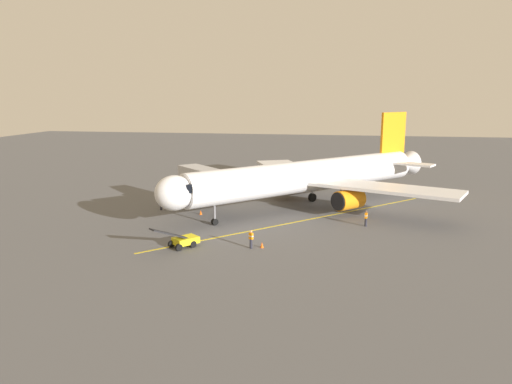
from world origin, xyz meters
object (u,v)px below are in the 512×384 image
object	(u,v)px
belt_loader_near_nose	(183,240)
jet_bridge	(209,181)
ground_crew_loader	(251,239)
airplane	(311,176)
ground_crew_wing_walker	(366,218)
ground_crew_marshaller	(161,203)
safety_cone_nose_right	(262,245)
safety_cone_nose_left	(201,212)

from	to	relation	value
belt_loader_near_nose	jet_bridge	bearing A→B (deg)	-84.87
ground_crew_loader	belt_loader_near_nose	distance (m)	6.32
airplane	jet_bridge	distance (m)	12.50
ground_crew_wing_walker	ground_crew_marshaller	bearing A→B (deg)	-7.52
ground_crew_loader	safety_cone_nose_right	world-z (taller)	ground_crew_loader
ground_crew_wing_walker	safety_cone_nose_right	distance (m)	13.46
ground_crew_marshaller	ground_crew_wing_walker	distance (m)	24.59
safety_cone_nose_right	ground_crew_loader	bearing A→B (deg)	20.07
airplane	ground_crew_wing_walker	xyz separation A→B (m)	(-6.47, 7.52, -3.12)
safety_cone_nose_left	ground_crew_loader	bearing A→B (deg)	125.68
safety_cone_nose_right	belt_loader_near_nose	bearing A→B (deg)	9.05
ground_crew_loader	safety_cone_nose_right	xyz separation A→B (m)	(-0.96, -0.35, -0.61)
ground_crew_marshaller	belt_loader_near_nose	bearing A→B (deg)	118.52
airplane	safety_cone_nose_right	bearing A→B (deg)	78.94
jet_bridge	ground_crew_marshaller	bearing A→B (deg)	-0.14
safety_cone_nose_left	safety_cone_nose_right	xyz separation A→B (m)	(-9.17, 11.08, 0.00)
airplane	ground_crew_loader	bearing A→B (deg)	76.10
airplane	belt_loader_near_nose	distance (m)	21.04
ground_crew_loader	safety_cone_nose_right	bearing A→B (deg)	-159.93
jet_bridge	ground_crew_marshaller	world-z (taller)	jet_bridge
safety_cone_nose_left	belt_loader_near_nose	bearing A→B (deg)	99.04
ground_crew_marshaller	ground_crew_loader	size ratio (longest dim) A/B	1.00
jet_bridge	belt_loader_near_nose	world-z (taller)	jet_bridge
airplane	safety_cone_nose_right	world-z (taller)	airplane
ground_crew_wing_walker	ground_crew_loader	bearing A→B (deg)	41.89
ground_crew_marshaller	safety_cone_nose_left	distance (m)	5.67
jet_bridge	ground_crew_loader	world-z (taller)	jet_bridge
ground_crew_marshaller	safety_cone_nose_left	xyz separation A→B (m)	(-5.46, 1.40, -0.61)
airplane	safety_cone_nose_left	size ratio (longest dim) A/B	60.33
airplane	safety_cone_nose_right	distance (m)	17.50
ground_crew_loader	belt_loader_near_nose	xyz separation A→B (m)	(6.26, 0.80, -0.17)
airplane	ground_crew_wing_walker	distance (m)	10.40
ground_crew_marshaller	ground_crew_loader	world-z (taller)	same
ground_crew_wing_walker	ground_crew_loader	xyz separation A→B (m)	(10.71, 9.61, 0.00)
ground_crew_wing_walker	safety_cone_nose_left	world-z (taller)	ground_crew_wing_walker
jet_bridge	safety_cone_nose_left	size ratio (longest dim) A/B	17.38
airplane	ground_crew_wing_walker	size ratio (longest dim) A/B	19.40
airplane	jet_bridge	world-z (taller)	airplane
airplane	ground_crew_loader	world-z (taller)	airplane
belt_loader_near_nose	safety_cone_nose_right	size ratio (longest dim) A/B	7.81
jet_bridge	belt_loader_near_nose	bearing A→B (deg)	95.13
ground_crew_marshaller	safety_cone_nose_left	size ratio (longest dim) A/B	3.11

